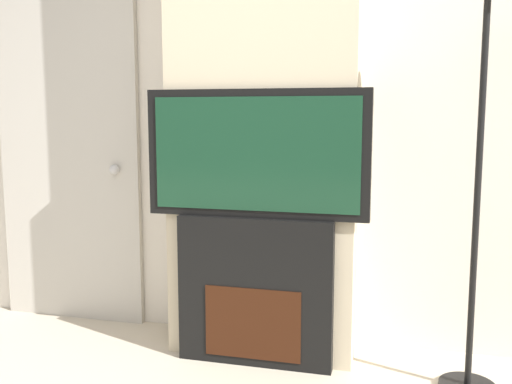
# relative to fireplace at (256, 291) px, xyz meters

# --- Properties ---
(wall_back) EXTENTS (6.00, 0.06, 2.70)m
(wall_back) POSITION_rel_fireplace_xyz_m (0.00, 0.41, 0.97)
(wall_back) COLOR silver
(wall_back) RESTS_ON ground_plane
(chimney_breast) EXTENTS (0.98, 0.38, 2.70)m
(chimney_breast) POSITION_rel_fireplace_xyz_m (0.00, 0.19, 0.97)
(chimney_breast) COLOR beige
(chimney_breast) RESTS_ON ground_plane
(fireplace) EXTENTS (0.80, 0.15, 0.76)m
(fireplace) POSITION_rel_fireplace_xyz_m (0.00, 0.00, 0.00)
(fireplace) COLOR black
(fireplace) RESTS_ON ground_plane
(television) EXTENTS (1.13, 0.07, 0.64)m
(television) POSITION_rel_fireplace_xyz_m (0.00, -0.00, 0.70)
(television) COLOR black
(television) RESTS_ON fireplace
(floor_lamp) EXTENTS (0.29, 0.29, 1.90)m
(floor_lamp) POSITION_rel_fireplace_xyz_m (1.03, -0.04, 1.07)
(floor_lamp) COLOR black
(floor_lamp) RESTS_ON ground_plane
(entry_door) EXTENTS (0.94, 0.09, 1.98)m
(entry_door) POSITION_rel_fireplace_xyz_m (-1.28, 0.36, 0.61)
(entry_door) COLOR #BCB7AD
(entry_door) RESTS_ON ground_plane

